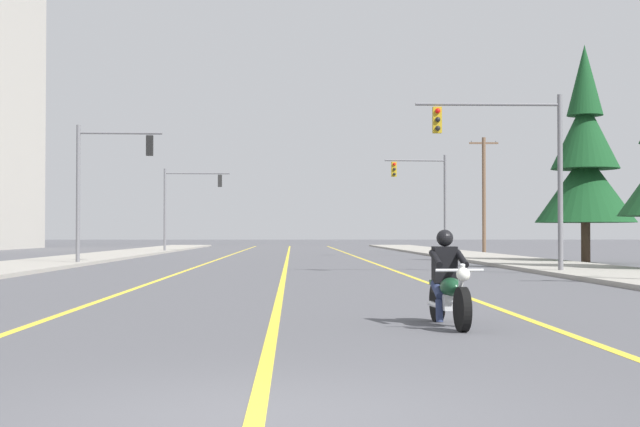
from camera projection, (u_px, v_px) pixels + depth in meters
ground_plane at (264, 418)px, 7.01m from camera, size 400.00×400.00×0.00m
lane_stripe_center at (287, 258)px, 51.98m from camera, size 0.16×100.00×0.01m
lane_stripe_left at (221, 258)px, 51.87m from camera, size 0.16×100.00×0.01m
lane_stripe_right at (360, 258)px, 52.10m from camera, size 0.16×100.00×0.01m
sidewalk_kerb_right at (501, 259)px, 47.31m from camera, size 4.40×110.00×0.14m
sidewalk_kerb_left at (72, 260)px, 46.66m from camera, size 4.40×110.00×0.14m
motorcycle_with_rider at (448, 287)px, 13.99m from camera, size 0.70×2.19×1.46m
traffic_signal_near_right at (518, 155)px, 31.87m from camera, size 5.10×0.37×6.20m
traffic_signal_near_left at (102, 174)px, 40.94m from camera, size 3.76×0.43×6.20m
traffic_signal_mid_right at (428, 190)px, 56.44m from camera, size 3.82×0.55×6.20m
traffic_signal_mid_left at (184, 197)px, 68.52m from camera, size 4.85×0.40×6.20m
utility_pole_right_far at (484, 193)px, 64.73m from camera, size 2.04×0.26×8.12m
conifer_tree_right_verge_far at (585, 163)px, 43.40m from camera, size 4.67×4.67×10.29m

